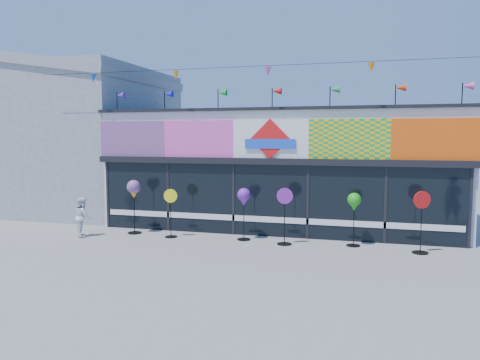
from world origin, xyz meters
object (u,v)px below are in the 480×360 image
at_px(spinner_1, 171,212).
at_px(child, 83,217).
at_px(spinner_2, 244,198).
at_px(spinner_3, 285,215).
at_px(spinner_4, 354,203).
at_px(spinner_0, 134,191).
at_px(spinner_5, 421,221).

xyz_separation_m(spinner_1, child, (-2.76, -0.63, -0.18)).
distance_m(spinner_2, child, 5.20).
bearing_deg(spinner_3, spinner_4, 10.29).
distance_m(spinner_0, spinner_4, 7.01).
height_order(spinner_4, child, spinner_4).
relative_size(spinner_0, spinner_1, 1.15).
xyz_separation_m(spinner_0, spinner_4, (7.01, 0.12, -0.16)).
xyz_separation_m(spinner_4, child, (-8.36, -0.96, -0.62)).
height_order(spinner_2, child, spinner_2).
height_order(spinner_0, spinner_1, spinner_0).
bearing_deg(spinner_5, spinner_2, 176.74).
xyz_separation_m(spinner_0, spinner_3, (5.04, -0.24, -0.52)).
distance_m(spinner_1, spinner_4, 5.63).
bearing_deg(spinner_3, spinner_2, 168.39).
bearing_deg(spinner_2, child, -170.21).
distance_m(spinner_2, spinner_5, 5.10).
height_order(spinner_1, spinner_2, spinner_2).
relative_size(spinner_1, spinner_2, 0.95).
bearing_deg(spinner_2, spinner_5, -3.26).
height_order(spinner_4, spinner_5, spinner_5).
relative_size(spinner_0, spinner_3, 1.05).
bearing_deg(child, spinner_0, -93.45).
bearing_deg(spinner_2, spinner_4, 1.51).
xyz_separation_m(spinner_2, spinner_5, (5.08, -0.29, -0.38)).
distance_m(spinner_2, spinner_3, 1.40).
xyz_separation_m(spinner_2, spinner_3, (1.32, -0.27, -0.40)).
distance_m(spinner_1, child, 2.83).
height_order(spinner_0, child, spinner_0).
height_order(spinner_5, child, spinner_5).
bearing_deg(spinner_1, spinner_2, 6.17).
bearing_deg(spinner_5, spinner_4, 168.16).
height_order(spinner_1, spinner_5, spinner_5).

